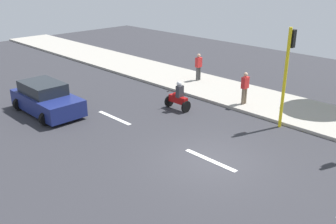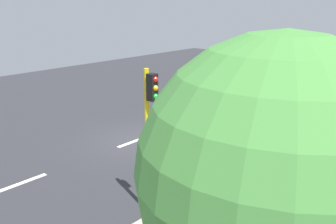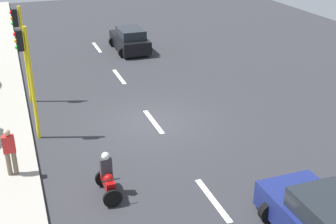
{
  "view_description": "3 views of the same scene",
  "coord_description": "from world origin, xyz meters",
  "px_view_note": "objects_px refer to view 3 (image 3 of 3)",
  "views": [
    {
      "loc": [
        -9.95,
        -7.84,
        6.81
      ],
      "look_at": [
        0.03,
        2.31,
        1.32
      ],
      "focal_mm": 40.09,
      "sensor_mm": 36.0,
      "label": 1
    },
    {
      "loc": [
        11.96,
        -11.25,
        6.29
      ],
      "look_at": [
        -0.14,
        2.32,
        0.84
      ],
      "focal_mm": 39.74,
      "sensor_mm": 36.0,
      "label": 2
    },
    {
      "loc": [
        5.25,
        16.37,
        8.31
      ],
      "look_at": [
        -0.32,
        0.95,
        0.82
      ],
      "focal_mm": 47.48,
      "sensor_mm": 36.0,
      "label": 3
    }
  ],
  "objects_px": {
    "pedestrian_near_signal": "(10,151)",
    "traffic_light_midblock": "(27,68)",
    "traffic_light_corner": "(21,42)",
    "car_black": "(130,40)",
    "motorcycle": "(107,178)"
  },
  "relations": [
    {
      "from": "traffic_light_corner",
      "to": "car_black",
      "type": "bearing_deg",
      "value": -136.19
    },
    {
      "from": "pedestrian_near_signal",
      "to": "traffic_light_midblock",
      "type": "bearing_deg",
      "value": -109.67
    },
    {
      "from": "motorcycle",
      "to": "pedestrian_near_signal",
      "type": "bearing_deg",
      "value": -36.81
    },
    {
      "from": "traffic_light_midblock",
      "to": "motorcycle",
      "type": "bearing_deg",
      "value": 110.69
    },
    {
      "from": "pedestrian_near_signal",
      "to": "traffic_light_midblock",
      "type": "relative_size",
      "value": 0.38
    },
    {
      "from": "traffic_light_midblock",
      "to": "pedestrian_near_signal",
      "type": "bearing_deg",
      "value": 70.33
    },
    {
      "from": "car_black",
      "to": "traffic_light_midblock",
      "type": "distance_m",
      "value": 12.53
    },
    {
      "from": "traffic_light_midblock",
      "to": "car_black",
      "type": "bearing_deg",
      "value": -123.02
    },
    {
      "from": "traffic_light_corner",
      "to": "traffic_light_midblock",
      "type": "bearing_deg",
      "value": 90.0
    },
    {
      "from": "pedestrian_near_signal",
      "to": "traffic_light_corner",
      "type": "relative_size",
      "value": 0.38
    },
    {
      "from": "car_black",
      "to": "traffic_light_corner",
      "type": "relative_size",
      "value": 0.87
    },
    {
      "from": "motorcycle",
      "to": "traffic_light_midblock",
      "type": "distance_m",
      "value": 5.63
    },
    {
      "from": "motorcycle",
      "to": "traffic_light_midblock",
      "type": "xyz_separation_m",
      "value": [
        1.82,
        -4.81,
        2.29
      ]
    },
    {
      "from": "motorcycle",
      "to": "traffic_light_corner",
      "type": "distance_m",
      "value": 9.18
    },
    {
      "from": "pedestrian_near_signal",
      "to": "traffic_light_corner",
      "type": "height_order",
      "value": "traffic_light_corner"
    }
  ]
}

